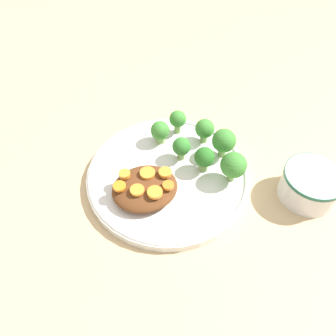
% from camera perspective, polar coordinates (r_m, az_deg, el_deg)
% --- Properties ---
extents(ground_plane, '(4.00, 4.00, 0.00)m').
position_cam_1_polar(ground_plane, '(0.59, -0.00, -1.91)').
color(ground_plane, tan).
extents(plate, '(0.29, 0.29, 0.02)m').
position_cam_1_polar(plate, '(0.59, -0.00, -1.28)').
color(plate, silver).
rests_on(plate, ground_plane).
extents(dip_bowl, '(0.10, 0.10, 0.05)m').
position_cam_1_polar(dip_bowl, '(0.60, 23.63, -2.51)').
color(dip_bowl, silver).
rests_on(dip_bowl, ground_plane).
extents(stew_mound, '(0.11, 0.10, 0.03)m').
position_cam_1_polar(stew_mound, '(0.55, -4.06, -3.53)').
color(stew_mound, '#5B3319').
rests_on(stew_mound, plate).
extents(broccoli_floret_0, '(0.04, 0.04, 0.05)m').
position_cam_1_polar(broccoli_floret_0, '(0.57, 6.36, 1.75)').
color(broccoli_floret_0, '#759E51').
rests_on(broccoli_floret_0, plate).
extents(broccoli_floret_1, '(0.03, 0.03, 0.05)m').
position_cam_1_polar(broccoli_floret_1, '(0.58, 2.35, 3.65)').
color(broccoli_floret_1, '#7FA85B').
rests_on(broccoli_floret_1, plate).
extents(broccoli_floret_2, '(0.04, 0.04, 0.05)m').
position_cam_1_polar(broccoli_floret_2, '(0.62, -1.39, 6.40)').
color(broccoli_floret_2, '#7FA85B').
rests_on(broccoli_floret_2, plate).
extents(broccoli_floret_3, '(0.04, 0.04, 0.06)m').
position_cam_1_polar(broccoli_floret_3, '(0.59, 9.72, 4.63)').
color(broccoli_floret_3, '#759E51').
rests_on(broccoli_floret_3, plate).
extents(broccoli_floret_4, '(0.03, 0.03, 0.05)m').
position_cam_1_polar(broccoli_floret_4, '(0.63, 1.71, 8.40)').
color(broccoli_floret_4, '#7FA85B').
rests_on(broccoli_floret_4, plate).
extents(broccoli_floret_5, '(0.04, 0.04, 0.06)m').
position_cam_1_polar(broccoli_floret_5, '(0.56, 11.33, 0.44)').
color(broccoli_floret_5, '#7FA85B').
rests_on(broccoli_floret_5, plate).
extents(broccoli_floret_6, '(0.04, 0.04, 0.05)m').
position_cam_1_polar(broccoli_floret_6, '(0.62, 6.41, 6.74)').
color(broccoli_floret_6, '#759E51').
rests_on(broccoli_floret_6, plate).
extents(carrot_slice_0, '(0.03, 0.03, 0.00)m').
position_cam_1_polar(carrot_slice_0, '(0.54, -3.59, -0.88)').
color(carrot_slice_0, orange).
rests_on(carrot_slice_0, stew_mound).
extents(carrot_slice_1, '(0.02, 0.02, 0.00)m').
position_cam_1_polar(carrot_slice_1, '(0.52, -5.39, -3.85)').
color(carrot_slice_1, orange).
rests_on(carrot_slice_1, stew_mound).
extents(carrot_slice_2, '(0.02, 0.02, 0.01)m').
position_cam_1_polar(carrot_slice_2, '(0.53, 0.03, -3.05)').
color(carrot_slice_2, orange).
rests_on(carrot_slice_2, stew_mound).
extents(carrot_slice_3, '(0.02, 0.02, 0.01)m').
position_cam_1_polar(carrot_slice_3, '(0.55, -7.59, -1.04)').
color(carrot_slice_3, orange).
rests_on(carrot_slice_3, stew_mound).
extents(carrot_slice_4, '(0.02, 0.02, 0.01)m').
position_cam_1_polar(carrot_slice_4, '(0.54, -0.50, -0.79)').
color(carrot_slice_4, orange).
rests_on(carrot_slice_4, stew_mound).
extents(carrot_slice_5, '(0.02, 0.02, 0.01)m').
position_cam_1_polar(carrot_slice_5, '(0.52, -2.31, -4.25)').
color(carrot_slice_5, orange).
rests_on(carrot_slice_5, stew_mound).
extents(carrot_slice_6, '(0.02, 0.02, 0.00)m').
position_cam_1_polar(carrot_slice_6, '(0.53, -8.45, -3.17)').
color(carrot_slice_6, orange).
rests_on(carrot_slice_6, stew_mound).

